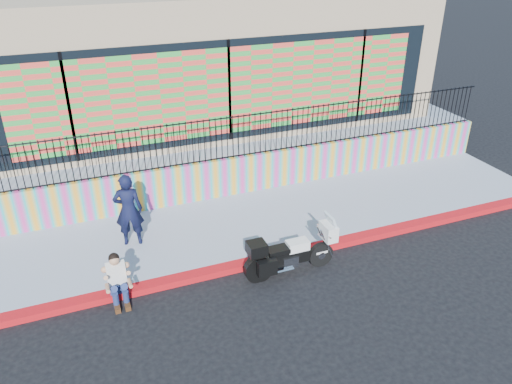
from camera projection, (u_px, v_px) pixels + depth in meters
ground at (289, 257)px, 11.67m from camera, size 90.00×90.00×0.00m
red_curb at (289, 254)px, 11.63m from camera, size 16.00×0.30×0.15m
sidewalk at (263, 220)px, 12.99m from camera, size 16.00×3.00×0.15m
mural_wall at (241, 174)px, 14.02m from camera, size 16.00×0.20×1.10m
metal_fence at (241, 136)px, 13.49m from camera, size 15.80×0.04×1.20m
elevated_platform at (194, 121)px, 18.27m from camera, size 16.00×10.00×1.25m
storefront_building at (191, 49)px, 16.88m from camera, size 14.00×8.06×4.00m
police_motorcycle at (289, 253)px, 10.87m from camera, size 2.09×0.69×1.30m
police_officer at (129, 210)px, 11.52m from camera, size 0.73×0.55×1.80m
seated_man at (118, 284)px, 10.06m from camera, size 0.54×0.71×1.06m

